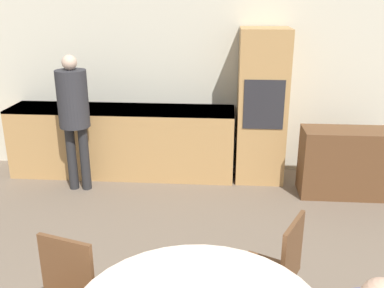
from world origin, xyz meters
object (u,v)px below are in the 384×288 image
(sideboard, at_px, (350,163))
(chair_far_right, at_px, (277,269))
(person_standing, at_px, (74,109))
(oven_unit, at_px, (262,107))

(sideboard, height_order, chair_far_right, chair_far_right)
(sideboard, distance_m, person_standing, 3.35)
(person_standing, bearing_deg, sideboard, 1.53)
(sideboard, xyz_separation_m, person_standing, (-3.29, -0.09, 0.62))
(oven_unit, relative_size, person_standing, 1.16)
(chair_far_right, bearing_deg, sideboard, -179.78)
(chair_far_right, xyz_separation_m, person_standing, (-2.16, 2.25, 0.52))
(oven_unit, height_order, chair_far_right, oven_unit)
(oven_unit, bearing_deg, person_standing, -166.76)
(oven_unit, distance_m, sideboard, 1.26)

